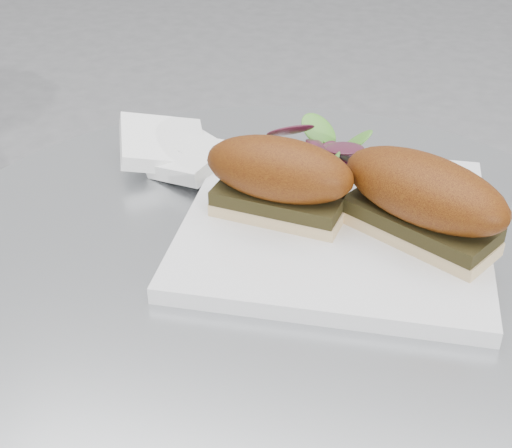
{
  "coord_description": "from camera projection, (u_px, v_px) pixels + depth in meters",
  "views": [
    {
      "loc": [
        0.11,
        -0.52,
        1.11
      ],
      "look_at": [
        -0.02,
        -0.0,
        0.77
      ],
      "focal_mm": 50.0,
      "sensor_mm": 36.0,
      "label": 1
    }
  ],
  "objects": [
    {
      "name": "sandwich_right",
      "position": [
        423.0,
        198.0,
        0.63
      ],
      "size": [
        0.18,
        0.15,
        0.08
      ],
      "rotation": [
        0.0,
        0.0,
        -0.53
      ],
      "color": "beige",
      "rests_on": "plate"
    },
    {
      "name": "napkin",
      "position": [
        177.0,
        161.0,
        0.8
      ],
      "size": [
        0.14,
        0.14,
        0.02
      ],
      "primitive_type": null,
      "rotation": [
        0.0,
        0.0,
        0.13
      ],
      "color": "white",
      "rests_on": "table"
    },
    {
      "name": "plate",
      "position": [
        336.0,
        224.0,
        0.69
      ],
      "size": [
        0.3,
        0.3,
        0.02
      ],
      "primitive_type": "cube",
      "rotation": [
        0.0,
        0.0,
        0.04
      ],
      "color": "silver",
      "rests_on": "table"
    },
    {
      "name": "table",
      "position": [
        271.0,
        439.0,
        0.79
      ],
      "size": [
        0.7,
        0.7,
        0.73
      ],
      "color": "silver",
      "rests_on": "ground"
    },
    {
      "name": "salad",
      "position": [
        320.0,
        151.0,
        0.75
      ],
      "size": [
        0.1,
        0.1,
        0.05
      ],
      "primitive_type": null,
      "color": "#449430",
      "rests_on": "plate"
    },
    {
      "name": "sandwich_left",
      "position": [
        279.0,
        178.0,
        0.66
      ],
      "size": [
        0.15,
        0.08,
        0.08
      ],
      "rotation": [
        0.0,
        0.0,
        -0.14
      ],
      "color": "beige",
      "rests_on": "plate"
    }
  ]
}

